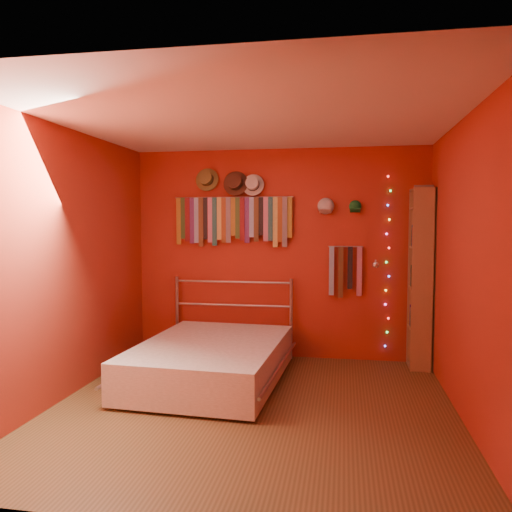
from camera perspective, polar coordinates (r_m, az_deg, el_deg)
The scene contains 16 objects.
ground at distance 4.56m, azimuth -0.45°, elevation -17.02°, with size 3.50×3.50×0.00m, color #523A1C.
back_wall at distance 6.00m, azimuth 2.58°, elevation 0.26°, with size 3.50×0.02×2.50m, color #A61D1A.
right_wall at distance 4.32m, azimuth 23.02°, elevation -1.44°, with size 0.02×3.50×2.50m, color #A61D1A.
left_wall at distance 4.91m, azimuth -20.98°, elevation -0.79°, with size 0.02×3.50×2.50m, color #A61D1A.
ceiling at distance 4.35m, azimuth -0.47°, elevation 15.44°, with size 3.50×3.50×0.02m, color white.
tie_rack at distance 6.02m, azimuth -2.70°, elevation 4.29°, with size 1.45×0.03×0.60m.
small_tie_rack at distance 5.90m, azimuth 10.16°, elevation -1.48°, with size 0.40×0.03×0.61m.
fedora_olive at distance 6.10m, azimuth -5.70°, elevation 8.78°, with size 0.28×0.15×0.28m.
fedora_brown at distance 6.00m, azimuth -2.41°, elevation 8.40°, with size 0.30×0.16×0.30m.
fedora_white at distance 5.96m, azimuth -0.39°, elevation 8.22°, with size 0.26×0.14×0.26m.
cap_white at distance 5.89m, azimuth 7.98°, elevation 5.65°, with size 0.19×0.23×0.19m.
cap_green at distance 5.89m, azimuth 11.26°, elevation 5.58°, with size 0.16×0.20×0.16m.
fairy_lights at distance 5.94m, azimuth 14.80°, elevation -0.69°, with size 0.06×0.02×1.99m.
reading_lamp at distance 5.72m, azimuth 13.49°, elevation -0.95°, with size 0.08×0.33×0.10m.
bookshelf at distance 5.82m, azimuth 18.69°, elevation -2.35°, with size 0.25×0.34×2.00m.
bed at distance 5.21m, azimuth -5.13°, elevation -11.79°, with size 1.55×2.02×0.96m.
Camera 1 is at (0.78, -4.19, 1.63)m, focal length 35.00 mm.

